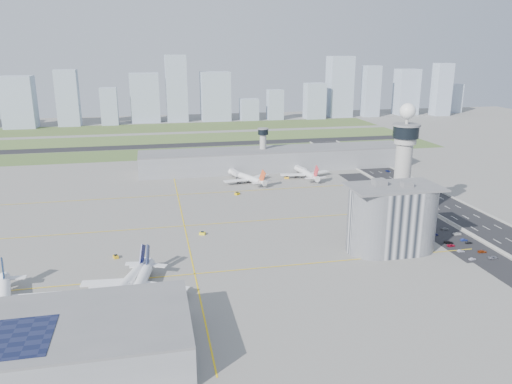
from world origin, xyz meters
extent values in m
plane|color=gray|center=(0.00, 0.00, 0.00)|extent=(1000.00, 1000.00, 0.00)
cube|color=#526C33|center=(-20.00, 225.00, 0.04)|extent=(480.00, 50.00, 0.08)
cube|color=#4B6931|center=(-20.00, 300.00, 0.04)|extent=(480.00, 60.00, 0.08)
cube|color=#46582A|center=(-20.00, 380.00, 0.04)|extent=(480.00, 70.00, 0.08)
cube|color=black|center=(-20.00, 262.00, 0.06)|extent=(480.00, 22.00, 0.10)
cube|color=black|center=(115.00, 0.00, 0.05)|extent=(28.00, 500.00, 0.10)
cube|color=#9E9E99|center=(101.00, 0.00, 0.60)|extent=(0.60, 500.00, 1.20)
cube|color=#9E9E99|center=(129.00, 0.00, 0.60)|extent=(0.60, 500.00, 1.20)
cube|color=black|center=(90.00, -10.00, 0.04)|extent=(18.00, 260.00, 0.08)
cube|color=black|center=(88.00, -22.00, 0.05)|extent=(20.00, 44.00, 0.10)
cube|color=yellow|center=(-40.00, -30.00, 0.01)|extent=(260.00, 0.60, 0.01)
cube|color=yellow|center=(-40.00, 30.00, 0.01)|extent=(260.00, 0.60, 0.01)
cube|color=yellow|center=(-40.00, 90.00, 0.01)|extent=(260.00, 0.60, 0.01)
cube|color=yellow|center=(-40.00, 30.00, 0.01)|extent=(0.60, 260.00, 0.01)
cylinder|color=#ADAAA5|center=(72.00, 8.00, 24.00)|extent=(8.40, 8.40, 48.00)
cylinder|color=#ADAAA5|center=(72.00, 8.00, 46.00)|extent=(11.00, 11.00, 4.00)
cylinder|color=black|center=(72.00, 8.00, 50.00)|extent=(13.00, 13.00, 6.00)
cylinder|color=slate|center=(72.00, 8.00, 53.50)|extent=(14.00, 14.00, 1.00)
cylinder|color=#ADAAA5|center=(72.00, 8.00, 56.00)|extent=(1.60, 1.60, 5.00)
sphere|color=white|center=(72.00, 8.00, 60.50)|extent=(8.00, 8.00, 8.00)
cylinder|color=#ADAAA5|center=(30.00, 150.00, 14.00)|extent=(5.00, 5.00, 28.00)
cylinder|color=black|center=(30.00, 150.00, 29.00)|extent=(8.00, 8.00, 4.00)
cylinder|color=slate|center=(30.00, 150.00, 31.50)|extent=(8.60, 8.60, 0.80)
cube|color=#B2B2B7|center=(52.00, -22.00, 15.00)|extent=(18.00, 24.00, 30.00)
cylinder|color=#B2B2B7|center=(43.00, -22.00, 15.00)|extent=(24.00, 24.00, 30.00)
cylinder|color=#B2B2B7|center=(61.00, -22.00, 15.00)|extent=(24.00, 24.00, 30.00)
cube|color=slate|center=(52.00, -22.00, 30.40)|extent=(42.00, 24.00, 0.80)
cube|color=slate|center=(46.00, -19.00, 32.00)|extent=(6.00, 5.00, 3.00)
cube|color=slate|center=(57.00, -24.00, 31.70)|extent=(5.00, 4.00, 2.40)
cube|color=gray|center=(40.00, 148.00, 7.50)|extent=(210.00, 32.00, 15.00)
cube|color=slate|center=(40.00, 148.00, 15.40)|extent=(210.00, 32.00, 0.80)
cube|color=gray|center=(-88.00, -82.00, 6.00)|extent=(84.00, 42.00, 12.00)
cube|color=slate|center=(-88.00, -82.00, 12.40)|extent=(84.00, 42.00, 0.80)
imported|color=silver|center=(82.31, -41.33, 0.60)|extent=(3.67, 1.84, 1.20)
imported|color=gray|center=(82.65, -32.18, 0.57)|extent=(3.56, 1.49, 1.14)
imported|color=#B50D2A|center=(82.23, -25.08, 0.57)|extent=(4.22, 2.19, 1.14)
imported|color=black|center=(83.26, -21.43, 0.65)|extent=(4.67, 2.37, 1.30)
imported|color=navy|center=(82.36, -10.16, 0.65)|extent=(3.98, 1.97, 1.30)
imported|color=white|center=(82.41, -2.76, 0.58)|extent=(3.66, 1.64, 1.16)
imported|color=gray|center=(92.23, -41.98, 0.63)|extent=(4.71, 2.45, 1.27)
imported|color=maroon|center=(91.94, -34.88, 0.62)|extent=(4.31, 1.89, 1.23)
imported|color=black|center=(92.69, -23.69, 0.61)|extent=(3.58, 1.48, 1.21)
imported|color=navy|center=(92.40, -20.09, 0.59)|extent=(3.63, 1.34, 1.19)
imported|color=silver|center=(94.10, -12.00, 0.65)|extent=(4.65, 2.15, 1.29)
imported|color=gray|center=(92.15, -4.23, 0.59)|extent=(4.25, 2.19, 1.18)
imported|color=black|center=(113.99, 40.72, 0.58)|extent=(1.29, 3.55, 1.16)
imported|color=navy|center=(121.28, 119.77, 0.63)|extent=(2.70, 4.76, 1.25)
imported|color=gray|center=(107.43, 177.93, 0.59)|extent=(1.63, 3.54, 1.18)
cube|color=#9EADC1|center=(-204.47, 415.19, 30.18)|extent=(35.81, 28.65, 60.36)
cube|color=#9EADC1|center=(-150.11, 419.66, 33.44)|extent=(25.49, 20.39, 66.89)
cube|color=#9EADC1|center=(-102.68, 417.90, 22.60)|extent=(20.04, 16.03, 45.20)
cube|color=#9EADC1|center=(-59.44, 436.89, 30.61)|extent=(35.76, 28.61, 61.22)
cube|color=#9EADC1|center=(-19.42, 431.56, 41.69)|extent=(26.33, 21.06, 83.39)
cube|color=#9EADC1|center=(30.27, 432.32, 31.06)|extent=(36.96, 29.57, 62.11)
cube|color=#9EADC1|center=(73.27, 423.68, 13.87)|extent=(23.01, 18.41, 27.75)
cube|color=#9EADC1|center=(108.28, 423.34, 19.48)|extent=(20.22, 16.18, 38.97)
cube|color=#9EADC1|center=(162.17, 421.29, 23.44)|extent=(26.14, 20.92, 46.89)
cube|color=#9EADC1|center=(201.27, 433.27, 40.60)|extent=(32.26, 25.81, 81.20)
cube|color=#9EADC1|center=(244.74, 426.38, 34.37)|extent=(21.59, 17.28, 68.75)
cube|color=#9EADC1|center=(302.83, 435.54, 31.70)|extent=(30.25, 24.20, 63.40)
cube|color=#9EADC1|center=(345.49, 415.96, 35.78)|extent=(23.04, 18.43, 71.56)
cube|color=#9EADC1|center=(382.05, 443.29, 20.53)|extent=(22.64, 18.11, 41.06)
camera|label=1|loc=(-54.53, -221.76, 90.55)|focal=35.00mm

